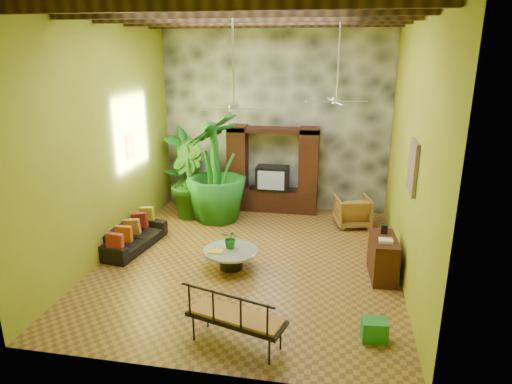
% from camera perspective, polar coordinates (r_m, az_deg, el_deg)
% --- Properties ---
extents(ground, '(7.00, 7.00, 0.00)m').
position_cam_1_polar(ground, '(9.63, -0.79, -8.52)').
color(ground, brown).
rests_on(ground, ground).
extents(ceiling, '(6.00, 7.00, 0.02)m').
position_cam_1_polar(ceiling, '(8.67, -0.94, 22.64)').
color(ceiling, silver).
rests_on(ceiling, back_wall).
extents(back_wall, '(6.00, 0.02, 5.00)m').
position_cam_1_polar(back_wall, '(12.22, 2.42, 9.42)').
color(back_wall, olive).
rests_on(back_wall, ground).
extents(left_wall, '(0.02, 7.00, 5.00)m').
position_cam_1_polar(left_wall, '(9.85, -18.36, 6.55)').
color(left_wall, olive).
rests_on(left_wall, ground).
extents(right_wall, '(0.02, 7.00, 5.00)m').
position_cam_1_polar(right_wall, '(8.74, 18.88, 5.19)').
color(right_wall, olive).
rests_on(right_wall, ground).
extents(stone_accent_wall, '(5.98, 0.10, 4.98)m').
position_cam_1_polar(stone_accent_wall, '(12.16, 2.37, 9.38)').
color(stone_accent_wall, '#35383D').
rests_on(stone_accent_wall, ground).
extents(ceiling_beams, '(5.95, 5.36, 0.22)m').
position_cam_1_polar(ceiling_beams, '(8.66, -0.93, 21.19)').
color(ceiling_beams, '#372311').
rests_on(ceiling_beams, ceiling).
extents(entertainment_center, '(2.40, 0.55, 2.30)m').
position_cam_1_polar(entertainment_center, '(12.18, 2.08, 2.02)').
color(entertainment_center, black).
rests_on(entertainment_center, ground).
extents(ceiling_fan_front, '(1.28, 1.28, 1.86)m').
position_cam_1_polar(ceiling_fan_front, '(8.34, -2.82, 11.82)').
color(ceiling_fan_front, silver).
rests_on(ceiling_fan_front, ceiling).
extents(ceiling_fan_back, '(1.28, 1.28, 1.86)m').
position_cam_1_polar(ceiling_fan_back, '(9.71, 10.09, 12.40)').
color(ceiling_fan_back, silver).
rests_on(ceiling_fan_back, ceiling).
extents(wall_art_mask, '(0.06, 0.32, 0.55)m').
position_cam_1_polar(wall_art_mask, '(10.77, -15.46, 5.53)').
color(wall_art_mask, orange).
rests_on(wall_art_mask, left_wall).
extents(wall_art_painting, '(0.06, 0.70, 0.90)m').
position_cam_1_polar(wall_art_painting, '(8.20, 19.02, 2.96)').
color(wall_art_painting, '#295298').
rests_on(wall_art_painting, right_wall).
extents(sofa, '(0.95, 1.90, 0.53)m').
position_cam_1_polar(sofa, '(10.44, -15.12, -5.41)').
color(sofa, black).
rests_on(sofa, ground).
extents(wicker_armchair, '(0.98, 0.99, 0.75)m').
position_cam_1_polar(wicker_armchair, '(11.53, 11.95, -2.36)').
color(wicker_armchair, olive).
rests_on(wicker_armchair, ground).
extents(tall_plant_a, '(1.37, 1.42, 2.24)m').
position_cam_1_polar(tall_plant_a, '(12.71, -8.67, 3.22)').
color(tall_plant_a, '#1C6C23').
rests_on(tall_plant_a, ground).
extents(tall_plant_b, '(1.31, 1.35, 1.92)m').
position_cam_1_polar(tall_plant_b, '(11.90, -8.70, 1.41)').
color(tall_plant_b, '#1F5516').
rests_on(tall_plant_b, ground).
extents(tall_plant_c, '(1.87, 1.87, 2.74)m').
position_cam_1_polar(tall_plant_c, '(11.44, -5.02, 3.03)').
color(tall_plant_c, '#1B671E').
rests_on(tall_plant_c, ground).
extents(coffee_table, '(1.10, 1.10, 0.40)m').
position_cam_1_polar(coffee_table, '(9.21, -3.17, -8.03)').
color(coffee_table, black).
rests_on(coffee_table, ground).
extents(centerpiece_plant, '(0.44, 0.41, 0.39)m').
position_cam_1_polar(centerpiece_plant, '(9.17, -3.16, -5.84)').
color(centerpiece_plant, '#1C6B23').
rests_on(centerpiece_plant, coffee_table).
extents(yellow_tray, '(0.29, 0.21, 0.03)m').
position_cam_1_polar(yellow_tray, '(9.07, -4.99, -7.41)').
color(yellow_tray, gold).
rests_on(yellow_tray, coffee_table).
extents(iron_bench, '(1.56, 0.93, 0.57)m').
position_cam_1_polar(iron_bench, '(6.83, -2.65, -15.20)').
color(iron_bench, black).
rests_on(iron_bench, ground).
extents(side_console, '(0.52, 1.04, 0.81)m').
position_cam_1_polar(side_console, '(9.14, 15.59, -7.90)').
color(side_console, '#3E2713').
rests_on(side_console, ground).
extents(green_bin, '(0.40, 0.32, 0.33)m').
position_cam_1_polar(green_bin, '(7.42, 14.56, -16.36)').
color(green_bin, '#1D6F2F').
rests_on(green_bin, ground).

